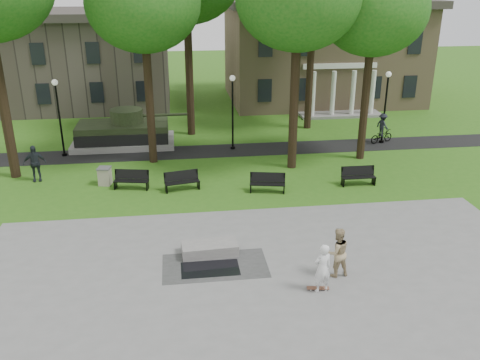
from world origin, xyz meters
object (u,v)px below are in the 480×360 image
at_px(park_bench_0, 131,179).
at_px(trash_bin, 105,176).
at_px(skateboarder, 322,268).
at_px(cyclist, 382,131).
at_px(friend_watching, 337,252).
at_px(concrete_block, 210,248).

bearing_deg(park_bench_0, trash_bin, 163.96).
relative_size(skateboarder, trash_bin, 1.92).
bearing_deg(cyclist, trash_bin, 85.45).
height_order(friend_watching, park_bench_0, friend_watching).
distance_m(friend_watching, park_bench_0, 12.44).
bearing_deg(park_bench_0, concrete_block, -53.08).
relative_size(skateboarder, park_bench_0, 0.99).
relative_size(park_bench_0, trash_bin, 1.93).
distance_m(friend_watching, trash_bin, 13.93).
bearing_deg(concrete_block, skateboarder, -40.25).
distance_m(concrete_block, skateboarder, 4.87).
height_order(concrete_block, cyclist, cyclist).
relative_size(concrete_block, skateboarder, 1.20).
distance_m(skateboarder, friend_watching, 1.25).
distance_m(concrete_block, friend_watching, 5.05).
height_order(cyclist, trash_bin, cyclist).
xyz_separation_m(concrete_block, trash_bin, (-4.97, 8.04, 0.24)).
bearing_deg(trash_bin, concrete_block, -58.29).
bearing_deg(cyclist, park_bench_0, 89.17).
xyz_separation_m(cyclist, park_bench_0, (-15.99, -5.90, -0.30)).
xyz_separation_m(concrete_block, friend_watching, (4.50, -2.17, 0.73)).
bearing_deg(skateboarder, cyclist, -133.25).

